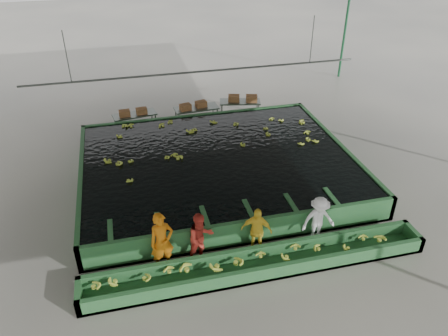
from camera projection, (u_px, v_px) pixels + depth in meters
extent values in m
plane|color=gray|center=(227.00, 199.00, 15.47)|extent=(80.00, 80.00, 0.00)
cube|color=gray|center=(228.00, 61.00, 12.86)|extent=(20.00, 22.00, 0.04)
cube|color=black|center=(217.00, 158.00, 16.27)|extent=(9.70, 7.70, 0.00)
cylinder|color=#59605B|center=(198.00, 72.00, 18.04)|extent=(0.08, 0.08, 14.00)
cylinder|color=#59605B|center=(67.00, 57.00, 16.48)|extent=(0.04, 0.04, 2.00)
cylinder|color=#59605B|center=(312.00, 40.00, 18.56)|extent=(0.04, 0.04, 2.00)
imported|color=#CD690D|center=(162.00, 242.00, 12.12)|extent=(0.76, 0.58, 1.87)
imported|color=red|center=(201.00, 238.00, 12.41)|extent=(0.97, 0.85, 1.67)
imported|color=yellow|center=(256.00, 231.00, 12.78)|extent=(0.99, 0.72, 1.56)
imported|color=white|center=(318.00, 220.00, 13.18)|extent=(1.05, 0.63, 1.59)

